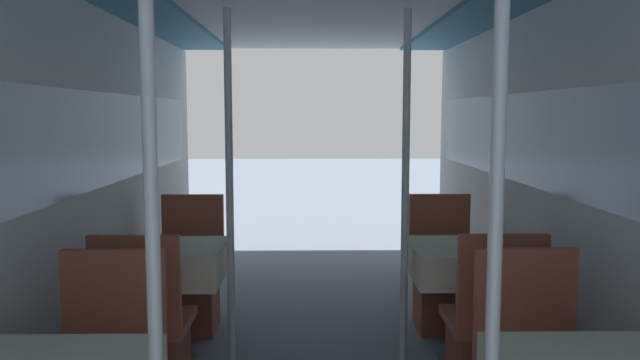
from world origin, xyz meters
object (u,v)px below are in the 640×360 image
dining_table_right_1 (464,265)px  support_pole_right_1 (405,189)px  support_pole_left_0 (153,262)px  chair_left_far_1 (190,289)px  chair_left_near_1 (147,351)px  support_pole_right_0 (495,260)px  support_pole_left_1 (230,190)px  dining_table_left_1 (170,266)px  chair_right_far_1 (443,288)px  chair_right_near_1 (490,349)px

dining_table_right_1 → support_pole_right_1: 0.60m
support_pole_left_0 → chair_left_far_1: bearing=98.7°
chair_left_near_1 → chair_left_far_1: 1.16m
dining_table_right_1 → support_pole_right_0: bearing=-101.4°
dining_table_right_1 → support_pole_right_1: size_ratio=0.34×
support_pole_left_0 → support_pole_left_1: 1.84m
dining_table_left_1 → support_pole_right_1: bearing=0.0°
support_pole_left_0 → chair_right_far_1: (1.43, 2.42, -0.78)m
dining_table_left_1 → chair_right_far_1: (1.80, 0.58, -0.31)m
support_pole_right_1 → support_pole_left_0: bearing=-120.0°
dining_table_left_1 → chair_right_far_1: 1.92m
chair_right_far_1 → support_pole_right_1: size_ratio=0.44×
support_pole_left_0 → dining_table_left_1: support_pole_left_0 is taller
chair_left_near_1 → support_pole_left_1: 1.04m
support_pole_left_0 → chair_left_near_1: size_ratio=2.27×
chair_left_near_1 → support_pole_right_0: 2.06m
chair_left_near_1 → support_pole_left_1: size_ratio=0.44×
dining_table_left_1 → chair_right_far_1: size_ratio=0.77×
dining_table_left_1 → chair_left_near_1: bearing=-90.0°
chair_left_far_1 → dining_table_right_1: 1.92m
chair_left_far_1 → support_pole_right_1: 1.73m
support_pole_right_0 → chair_right_far_1: (0.37, 2.42, -0.78)m
support_pole_left_1 → chair_left_far_1: bearing=122.6°
chair_left_near_1 → support_pole_right_1: (1.43, 0.58, 0.78)m
chair_left_far_1 → dining_table_right_1: (1.80, -0.58, 0.31)m
support_pole_left_0 → support_pole_right_1: same height
support_pole_right_0 → dining_table_right_1: bearing=78.6°
support_pole_left_0 → chair_right_far_1: support_pole_left_0 is taller
dining_table_left_1 → chair_left_far_1: (0.00, 0.58, -0.31)m
chair_right_near_1 → dining_table_right_1: bearing=90.0°
chair_left_far_1 → support_pole_right_0: support_pole_right_0 is taller
support_pole_left_0 → chair_right_near_1: (1.43, 1.26, -0.78)m
support_pole_left_0 → support_pole_right_1: size_ratio=1.00×
chair_right_near_1 → chair_right_far_1: (0.00, 1.16, 0.00)m
chair_left_near_1 → chair_right_far_1: bearing=32.7°
chair_left_near_1 → chair_right_near_1: (1.80, 0.00, 0.00)m
support_pole_left_0 → support_pole_left_1: same height
support_pole_left_0 → dining_table_left_1: (-0.37, 1.84, -0.47)m
support_pole_left_0 → support_pole_right_1: (1.06, 1.84, 0.00)m
support_pole_left_0 → chair_left_far_1: support_pole_left_0 is taller
chair_left_far_1 → chair_right_near_1: bearing=147.3°
support_pole_left_1 → chair_right_near_1: size_ratio=2.27×
support_pole_right_0 → chair_right_near_1: 1.53m
chair_left_near_1 → support_pole_left_1: (0.37, 0.58, 0.78)m
dining_table_left_1 → support_pole_right_0: bearing=-52.1°
chair_right_far_1 → chair_left_far_1: bearing=0.0°
support_pole_right_1 → support_pole_left_1: bearing=180.0°
dining_table_left_1 → support_pole_left_1: 0.60m
chair_left_near_1 → support_pole_right_0: (1.43, -1.26, 0.78)m
chair_right_near_1 → support_pole_right_1: 1.04m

